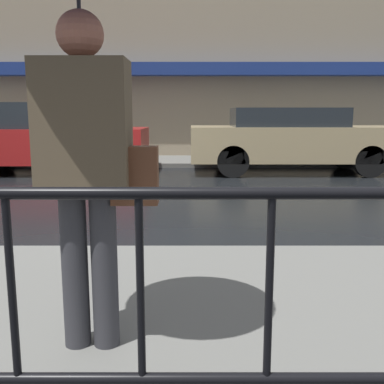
# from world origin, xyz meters

# --- Properties ---
(ground_plane) EXTENTS (80.00, 80.00, 0.00)m
(ground_plane) POSITION_xyz_m (0.00, 0.00, 0.00)
(ground_plane) COLOR black
(sidewalk_far) EXTENTS (28.00, 2.19, 0.11)m
(sidewalk_far) POSITION_xyz_m (0.00, 4.66, 0.06)
(sidewalk_far) COLOR slate
(sidewalk_far) RESTS_ON ground_plane
(lane_marking) EXTENTS (25.20, 0.12, 0.01)m
(lane_marking) POSITION_xyz_m (0.00, 0.00, 0.00)
(lane_marking) COLOR gold
(lane_marking) RESTS_ON ground_plane
(building_storefront) EXTENTS (28.00, 0.85, 6.34)m
(building_storefront) POSITION_xyz_m (0.00, 5.88, 3.14)
(building_storefront) COLOR gray
(building_storefront) RESTS_ON ground_plane
(pedestrian) EXTENTS (1.00, 1.00, 2.16)m
(pedestrian) POSITION_xyz_m (1.30, -5.42, 1.76)
(pedestrian) COLOR #333338
(pedestrian) RESTS_ON sidewalk_near
(car_red) EXTENTS (4.53, 1.80, 1.59)m
(car_red) POSITION_xyz_m (-1.54, 2.63, 0.80)
(car_red) COLOR maroon
(car_red) RESTS_ON ground_plane
(car_tan) EXTENTS (4.73, 1.75, 1.48)m
(car_tan) POSITION_xyz_m (4.15, 2.63, 0.78)
(car_tan) COLOR tan
(car_tan) RESTS_ON ground_plane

